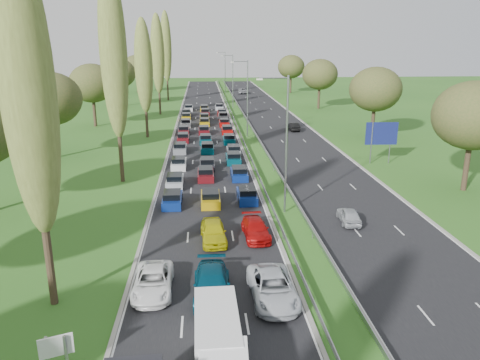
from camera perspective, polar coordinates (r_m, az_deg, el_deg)
name	(u,v)px	position (r m, az deg, el deg)	size (l,w,h in m)	color
ground	(246,134)	(77.63, 0.75, 5.58)	(260.00, 260.00, 0.00)	#27591B
near_carriageway	(205,132)	(79.76, -4.28, 5.83)	(10.50, 215.00, 0.04)	black
far_carriageway	(284,131)	(80.96, 5.37, 5.96)	(10.50, 215.00, 0.04)	black
central_reservation	(245,128)	(79.98, 0.59, 6.30)	(2.36, 215.00, 0.32)	gray
lamp_columns	(247,99)	(74.75, 0.91, 9.81)	(0.18, 140.18, 12.00)	gray
poplar_row	(133,60)	(64.72, -12.87, 14.07)	(2.80, 127.80, 22.44)	#2D2116
woodland_left	(42,102)	(62.04, -23.04, 8.73)	(8.00, 166.00, 11.10)	#2D2116
woodland_right	(397,95)	(68.37, 18.63, 9.77)	(8.00, 153.00, 11.10)	#2D2116
traffic_queue_fill	(206,135)	(74.87, -4.22, 5.48)	(9.08, 68.38, 0.80)	navy
near_car_2	(153,282)	(29.39, -10.55, -12.08)	(2.32, 5.02, 1.40)	white
near_car_7	(212,284)	(28.53, -3.45, -12.56)	(2.16, 5.32, 1.54)	#053D54
near_car_8	(213,232)	(35.78, -3.26, -6.29)	(1.86, 4.61, 1.57)	#B9B60C
near_car_10	(273,288)	(28.22, 4.01, -12.95)	(2.54, 5.51, 1.53)	silver
near_car_11	(256,229)	(36.53, 1.93, -5.98)	(1.87, 4.59, 1.33)	#A10A09
far_car_0	(349,215)	(40.39, 13.14, -4.21)	(1.53, 3.81, 1.30)	#A2A6AB
far_car_1	(294,127)	(81.40, 6.57, 6.49)	(1.46, 4.18, 1.38)	black
far_car_2	(243,91)	(141.43, 0.35, 10.83)	(2.65, 5.76, 1.60)	gray
white_van_rear	(217,330)	(24.02, -2.86, -17.81)	(2.10, 5.35, 2.15)	silver
info_sign	(57,351)	(23.71, -21.46, -18.79)	(1.45, 0.60, 2.10)	gray
direction_sign	(381,135)	(60.65, 16.86, 5.23)	(4.00, 0.24, 5.20)	gray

